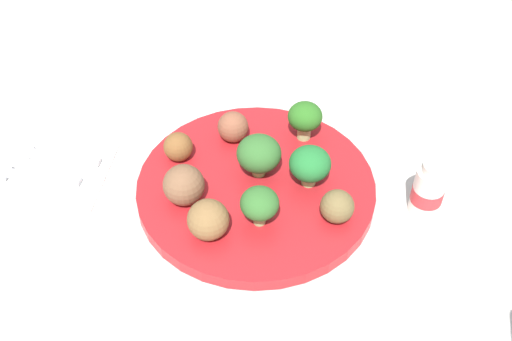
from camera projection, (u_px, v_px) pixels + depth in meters
The scene contains 15 objects.
ground_plane at pixel (256, 192), 0.73m from camera, with size 4.00×4.00×0.00m, color beige.
plate at pixel (256, 187), 0.72m from camera, with size 0.28×0.28×0.02m, color red.
broccoli_floret_front_right at pixel (260, 204), 0.65m from camera, with size 0.04×0.04×0.05m.
broccoli_floret_front_left at pixel (310, 164), 0.69m from camera, with size 0.05×0.05×0.05m.
broccoli_floret_near_rim at pixel (305, 118), 0.75m from camera, with size 0.04×0.04×0.05m.
broccoli_floret_back_right at pixel (258, 154), 0.70m from camera, with size 0.05×0.05×0.05m.
meatball_far_rim at pixel (337, 206), 0.66m from camera, with size 0.04×0.04×0.04m, color brown.
meatball_center at pixel (184, 185), 0.68m from camera, with size 0.05×0.05×0.05m, color brown.
meatball_back_left at pixel (233, 127), 0.76m from camera, with size 0.04×0.04×0.04m, color brown.
meatball_mid_right at pixel (178, 147), 0.73m from camera, with size 0.04×0.04×0.04m, color brown.
meatball_near_rim at pixel (208, 220), 0.65m from camera, with size 0.05×0.05×0.05m, color brown.
napkin at pixel (39, 169), 0.75m from camera, with size 0.17×0.12×0.01m, color white.
fork at pixel (27, 175), 0.74m from camera, with size 0.12×0.02×0.01m.
knife at pixel (39, 155), 0.76m from camera, with size 0.15×0.02×0.01m.
yogurt_bottle at pixel (428, 191), 0.68m from camera, with size 0.04×0.04×0.07m.
Camera 1 is at (-0.11, 0.49, 0.53)m, focal length 42.89 mm.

